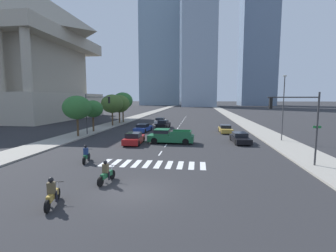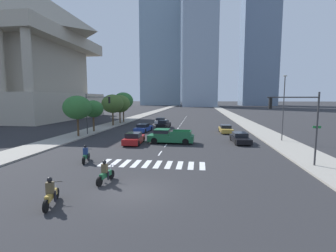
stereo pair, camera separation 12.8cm
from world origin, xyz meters
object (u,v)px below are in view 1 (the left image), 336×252
object	(u,v)px
pickup_truck	(169,136)
street_tree_nearest	(77,108)
street_tree_fifth	(123,101)
motorcycle_lead	(106,174)
motorcycle_third	(52,194)
traffic_signal_near	(299,116)
sedan_blue_2	(143,128)
street_tree_second	(93,109)
street_tree_third	(112,104)
street_tree_fourth	(119,104)
traffic_signal_far	(95,107)
motorcycle_trailing	(86,155)
sedan_black_1	(240,138)
sedan_gold_0	(225,129)
street_lamp_east	(283,103)
sedan_silver_5	(160,121)
sedan_red_3	(134,139)
sedan_black_4	(163,124)

from	to	relation	value
pickup_truck	street_tree_nearest	size ratio (longest dim) A/B	0.99
street_tree_fifth	motorcycle_lead	bearing A→B (deg)	-74.05
motorcycle_third	traffic_signal_near	distance (m)	17.72
traffic_signal_near	street_tree_fifth	xyz separation A→B (m)	(-24.14, 32.00, 0.75)
sedan_blue_2	street_tree_second	size ratio (longest dim) A/B	1.00
street_tree_third	street_tree_second	bearing A→B (deg)	-90.00
traffic_signal_near	street_tree_third	distance (m)	34.98
motorcycle_lead	street_tree_fourth	world-z (taller)	street_tree_fourth
pickup_truck	traffic_signal_far	world-z (taller)	traffic_signal_far
motorcycle_trailing	motorcycle_third	world-z (taller)	same
traffic_signal_near	traffic_signal_far	distance (m)	26.16
motorcycle_third	sedan_black_1	distance (m)	22.67
sedan_gold_0	street_tree_fifth	distance (m)	24.98
traffic_signal_near	street_lamp_east	distance (m)	11.81
pickup_truck	street_tree_third	xyz separation A→B (m)	(-12.97, 16.53, 3.46)
sedan_black_1	sedan_silver_5	bearing A→B (deg)	-150.01
sedan_red_3	street_tree_nearest	xyz separation A→B (m)	(-8.98, 3.94, 3.45)
street_tree_nearest	street_tree_fourth	xyz separation A→B (m)	(0.00, 17.92, 0.11)
sedan_silver_5	sedan_gold_0	bearing A→B (deg)	-133.21
motorcycle_trailing	pickup_truck	bearing A→B (deg)	-41.85
motorcycle_trailing	motorcycle_third	size ratio (longest dim) A/B	0.97
motorcycle_lead	traffic_signal_far	bearing A→B (deg)	34.45
traffic_signal_far	street_tree_third	distance (m)	11.90
sedan_black_1	sedan_blue_2	world-z (taller)	sedan_blue_2
pickup_truck	sedan_black_4	distance (m)	15.08
traffic_signal_near	street_tree_fourth	size ratio (longest dim) A/B	0.97
motorcycle_lead	sedan_gold_0	xyz separation A→B (m)	(9.94, 24.05, -0.02)
motorcycle_lead	motorcycle_third	xyz separation A→B (m)	(-1.44, -3.53, -0.00)
street_tree_second	sedan_black_1	bearing A→B (deg)	-16.92
motorcycle_third	street_lamp_east	size ratio (longest dim) A/B	0.26
motorcycle_third	traffic_signal_far	distance (m)	24.02
motorcycle_trailing	street_tree_nearest	distance (m)	14.80
sedan_black_4	motorcycle_trailing	bearing A→B (deg)	178.49
motorcycle_lead	street_tree_fourth	xyz separation A→B (m)	(-10.71, 35.01, 3.60)
traffic_signal_far	street_lamp_east	distance (m)	25.07
street_lamp_east	street_tree_second	distance (m)	27.24
motorcycle_trailing	street_tree_third	xyz separation A→B (m)	(-7.16, 26.16, 3.69)
motorcycle_third	sedan_red_3	distance (m)	16.68
sedan_black_1	street_tree_third	world-z (taller)	street_tree_third
pickup_truck	street_tree_second	size ratio (longest dim) A/B	1.13
pickup_truck	street_lamp_east	bearing A→B (deg)	-166.31
sedan_black_4	traffic_signal_near	bearing A→B (deg)	-143.86
sedan_red_3	sedan_blue_2	bearing A→B (deg)	5.60
street_tree_third	sedan_silver_5	bearing A→B (deg)	30.02
motorcycle_trailing	street_tree_second	bearing A→B (deg)	11.52
motorcycle_trailing	street_lamp_east	world-z (taller)	street_lamp_east
sedan_black_4	sedan_blue_2	bearing A→B (deg)	160.56
sedan_blue_2	street_tree_fifth	xyz separation A→B (m)	(-7.66, 13.80, 4.18)
motorcycle_third	street_tree_third	world-z (taller)	street_tree_third
traffic_signal_far	traffic_signal_near	bearing A→B (deg)	-31.18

